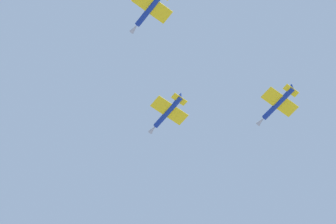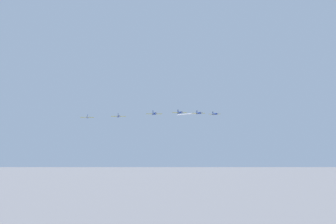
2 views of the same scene
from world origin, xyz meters
name	(u,v)px [view 1 (image 1 of 2)]	position (x,y,z in m)	size (l,w,h in m)	color
jet_lead	(167,113)	(16.86, 13.36, 121.81)	(8.88, 10.53, 2.40)	navy
jet_port_inner	(150,9)	(12.71, -10.27, 122.91)	(8.88, 10.53, 2.40)	navy
jet_starboard_inner	(277,104)	(40.60, 9.96, 120.71)	(8.88, 10.53, 2.40)	navy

